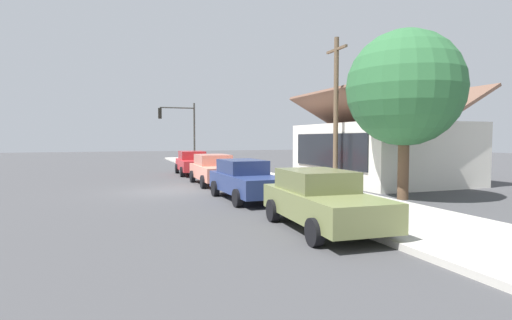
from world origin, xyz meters
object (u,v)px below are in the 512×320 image
car_coral (214,169)px  shade_tree (405,89)px  car_navy (245,179)px  car_olive (321,199)px  utility_pole_wooden (336,109)px  traffic_light_main (181,125)px  car_cherry (193,163)px  fire_hydrant_red (287,187)px

car_coral → shade_tree: shade_tree is taller
car_navy → shade_tree: (2.12, 6.02, 3.64)m
car_coral → car_olive: same height
car_navy → car_olive: same height
utility_pole_wooden → traffic_light_main: bearing=-156.9°
car_navy → car_olive: 5.72m
car_navy → traffic_light_main: (-15.65, -0.06, 2.68)m
traffic_light_main → car_cherry: bearing=2.8°
car_cherry → traffic_light_main: 4.68m
car_coral → utility_pole_wooden: utility_pole_wooden is taller
car_cherry → car_coral: (6.18, -0.01, 0.00)m
car_cherry → fire_hydrant_red: bearing=9.0°
car_cherry → car_coral: size_ratio=0.99×
car_olive → fire_hydrant_red: size_ratio=6.63×
car_olive → utility_pole_wooden: size_ratio=0.63×
car_navy → traffic_light_main: bearing=178.5°
car_olive → traffic_light_main: (-21.36, -0.36, 2.67)m
fire_hydrant_red → shade_tree: bearing=71.0°
traffic_light_main → utility_pole_wooden: (13.26, 5.66, 0.44)m
car_coral → car_navy: 5.64m
car_olive → traffic_light_main: size_ratio=0.91×
car_cherry → car_coral: 6.18m
car_cherry → car_navy: bearing=1.6°
car_navy → utility_pole_wooden: (-2.39, 5.60, 3.11)m
shade_tree → traffic_light_main: 18.81m
car_navy → car_coral: bearing=177.1°
car_olive → traffic_light_main: traffic_light_main is taller
utility_pole_wooden → fire_hydrant_red: size_ratio=10.56×
car_coral → car_navy: (5.63, -0.11, -0.00)m
car_coral → traffic_light_main: 10.37m
car_coral → car_navy: size_ratio=0.98×
car_coral → car_olive: bearing=1.3°
traffic_light_main → shade_tree: bearing=18.9°
car_cherry → car_olive: same height
car_cherry → shade_tree: shade_tree is taller
car_cherry → car_coral: same height
car_navy → fire_hydrant_red: size_ratio=6.76×
traffic_light_main → utility_pole_wooden: size_ratio=0.69×
utility_pole_wooden → fire_hydrant_red: utility_pole_wooden is taller
car_coral → car_navy: bearing=-0.8°
car_navy → utility_pole_wooden: 6.84m
shade_tree → fire_hydrant_red: bearing=-109.0°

